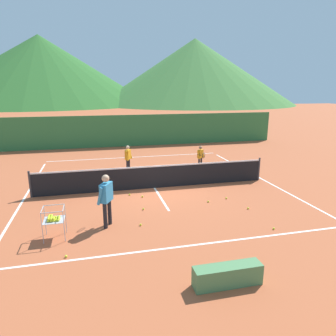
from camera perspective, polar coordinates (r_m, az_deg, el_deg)
The scene contains 25 objects.
ground_plane at distance 13.01m, azimuth -2.53°, elevation -3.73°, with size 120.00×120.00×0.00m, color #B25633.
line_baseline_near at distance 8.52m, azimuth 4.30°, elevation -14.16°, with size 10.21×0.08×0.01m, color white.
line_baseline_far at distance 18.83m, azimuth -6.16°, elevation 2.03°, with size 10.21×0.08×0.01m, color white.
line_sideline_west at distance 13.08m, azimuth -25.13°, elevation -5.04°, with size 0.08×11.15×0.01m, color white.
line_sideline_east at distance 14.81m, azimuth 17.24°, elevation -2.07°, with size 0.08×11.15×0.01m, color white.
line_service_center at distance 13.01m, azimuth -2.53°, elevation -3.71°, with size 0.08×5.17×0.01m, color white.
tennis_net at distance 12.86m, azimuth -2.55°, elevation -1.61°, with size 9.79×0.08×1.05m.
instructor at distance 9.39m, azimuth -11.42°, elevation -5.07°, with size 0.52×0.82×1.63m.
student_0 at distance 15.32m, azimuth -7.45°, elevation 2.16°, with size 0.42×0.54×1.36m.
student_1 at distance 15.86m, azimuth 6.06°, elevation 2.35°, with size 0.47×0.65×1.22m.
ball_cart at distance 9.18m, azimuth -20.57°, elevation -8.82°, with size 0.58×0.58×0.90m.
tennis_ball_0 at distance 12.14m, azimuth -10.67°, elevation -5.18°, with size 0.07×0.07×0.07m, color yellow.
tennis_ball_1 at distance 10.76m, azimuth -4.61°, elevation -7.59°, with size 0.07×0.07×0.07m, color yellow.
tennis_ball_2 at distance 11.94m, azimuth 10.78°, elevation -5.52°, with size 0.07×0.07×0.07m, color yellow.
tennis_ball_3 at distance 11.49m, azimuth 7.50°, elevation -6.19°, with size 0.07×0.07×0.07m, color yellow.
tennis_ball_4 at distance 9.86m, azimuth 19.06°, elevation -10.58°, with size 0.07×0.07×0.07m, color yellow.
tennis_ball_5 at distance 12.21m, azimuth -7.15°, elevation -4.91°, with size 0.07×0.07×0.07m, color yellow.
tennis_ball_6 at distance 11.95m, azimuth -4.77°, elevation -5.29°, with size 0.07×0.07×0.07m, color yellow.
tennis_ball_7 at distance 9.61m, azimuth -5.12°, elevation -10.45°, with size 0.07×0.07×0.07m, color yellow.
tennis_ball_8 at distance 11.15m, azimuth 14.67°, elevation -7.25°, with size 0.07×0.07×0.07m, color yellow.
tennis_ball_9 at distance 8.36m, azimuth -18.44°, elevation -15.31°, with size 0.07×0.07×0.07m, color yellow.
windscreen_fence at distance 22.30m, azimuth -7.54°, elevation 6.88°, with size 22.46×0.08×2.24m, color #33753D.
courtside_bench at distance 7.05m, azimuth 11.00°, elevation -19.01°, with size 1.50×0.36×0.46m, color #4C7F4C.
hill_0 at distance 82.86m, azimuth 4.94°, elevation 17.40°, with size 50.37×50.37×16.13m, color #427A38.
hill_1 at distance 87.17m, azimuth -22.56°, elevation 16.48°, with size 55.59×55.59×16.84m, color #2D6628.
Camera 1 is at (-2.36, -12.11, 4.11)m, focal length 32.78 mm.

